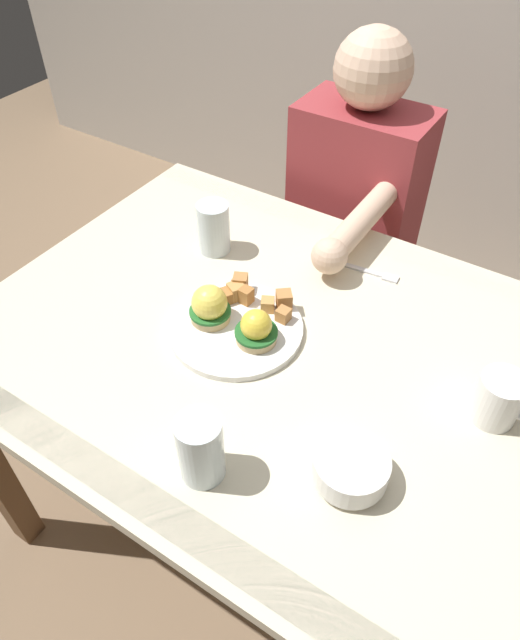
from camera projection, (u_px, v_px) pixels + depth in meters
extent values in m
plane|color=#7F664C|center=(269.00, 517.00, 1.65)|extent=(6.00, 6.00, 0.00)
cube|color=beige|center=(273.00, 345.00, 1.14)|extent=(1.20, 0.90, 0.03)
cube|color=#3F7F51|center=(139.00, 497.00, 0.89)|extent=(1.20, 0.06, 0.00)
cube|color=#3F7F51|center=(360.00, 240.00, 1.37)|extent=(1.20, 0.06, 0.00)
cube|color=brown|center=(192.00, 281.00, 1.85)|extent=(0.06, 0.06, 0.71)
cylinder|color=white|center=(236.00, 328.00, 1.14)|extent=(0.27, 0.27, 0.01)
cylinder|color=tan|center=(210.00, 315.00, 1.15)|extent=(0.08, 0.08, 0.02)
cylinder|color=#286B2D|center=(210.00, 311.00, 1.14)|extent=(0.08, 0.08, 0.01)
sphere|color=#F7DB56|center=(209.00, 303.00, 1.12)|extent=(0.07, 0.07, 0.07)
cylinder|color=tan|center=(256.00, 336.00, 1.10)|extent=(0.08, 0.08, 0.02)
cylinder|color=#236028|center=(256.00, 332.00, 1.10)|extent=(0.08, 0.08, 0.01)
sphere|color=yellow|center=(256.00, 325.00, 1.08)|extent=(0.06, 0.06, 0.06)
cube|color=#B77A42|center=(283.00, 315.00, 1.14)|extent=(0.03, 0.03, 0.03)
cube|color=#AD7038|center=(246.00, 295.00, 1.18)|extent=(0.03, 0.03, 0.04)
cube|color=tan|center=(236.00, 291.00, 1.19)|extent=(0.04, 0.04, 0.03)
cube|color=#B77A42|center=(238.00, 284.00, 1.21)|extent=(0.03, 0.03, 0.03)
cube|color=tan|center=(268.00, 305.00, 1.16)|extent=(0.04, 0.04, 0.03)
cube|color=#B77A42|center=(284.00, 300.00, 1.17)|extent=(0.04, 0.04, 0.04)
cube|color=#AD7038|center=(225.00, 296.00, 1.18)|extent=(0.04, 0.04, 0.03)
cube|color=#B77A42|center=(240.00, 283.00, 1.20)|extent=(0.04, 0.04, 0.04)
cylinder|color=white|center=(349.00, 477.00, 0.91)|extent=(0.10, 0.10, 0.01)
cylinder|color=white|center=(351.00, 468.00, 0.89)|extent=(0.12, 0.12, 0.04)
cube|color=#F4DB66|center=(357.00, 459.00, 0.89)|extent=(0.03, 0.03, 0.02)
cube|color=#B7E093|center=(353.00, 463.00, 0.89)|extent=(0.03, 0.03, 0.02)
cube|color=#F4DB66|center=(365.00, 452.00, 0.90)|extent=(0.02, 0.02, 0.02)
cube|color=#F4DB66|center=(351.00, 468.00, 0.89)|extent=(0.02, 0.02, 0.02)
cube|color=#B7E093|center=(351.00, 470.00, 0.89)|extent=(0.03, 0.03, 0.02)
cube|color=#B7E093|center=(350.00, 476.00, 0.88)|extent=(0.04, 0.04, 0.03)
cube|color=#F4DB66|center=(361.00, 464.00, 0.88)|extent=(0.02, 0.02, 0.02)
cylinder|color=white|center=(498.00, 399.00, 0.96)|extent=(0.08, 0.08, 0.09)
cylinder|color=black|center=(505.00, 383.00, 0.94)|extent=(0.07, 0.07, 0.01)
cube|color=silver|center=(357.00, 268.00, 1.29)|extent=(0.12, 0.03, 0.00)
cube|color=silver|center=(390.00, 278.00, 1.26)|extent=(0.04, 0.03, 0.00)
cylinder|color=silver|center=(201.00, 448.00, 0.88)|extent=(0.07, 0.07, 0.13)
cylinder|color=silver|center=(202.00, 458.00, 0.89)|extent=(0.07, 0.07, 0.08)
cylinder|color=silver|center=(214.00, 228.00, 1.30)|extent=(0.07, 0.07, 0.12)
cylinder|color=silver|center=(214.00, 234.00, 1.31)|extent=(0.07, 0.07, 0.08)
cylinder|color=#33333D|center=(301.00, 326.00, 1.89)|extent=(0.11, 0.11, 0.45)
cylinder|color=#33333D|center=(350.00, 347.00, 1.82)|extent=(0.11, 0.11, 0.45)
cube|color=#993338|center=(356.00, 196.00, 1.58)|extent=(0.34, 0.20, 0.50)
sphere|color=beige|center=(373.00, 69.00, 1.34)|extent=(0.19, 0.19, 0.19)
cylinder|color=beige|center=(361.00, 223.00, 1.31)|extent=(0.06, 0.30, 0.06)
sphere|color=beige|center=(331.00, 256.00, 1.22)|extent=(0.08, 0.08, 0.08)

